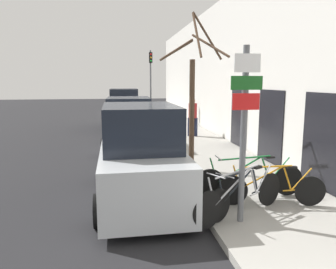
% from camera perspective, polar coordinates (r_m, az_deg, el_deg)
% --- Properties ---
extents(ground_plane, '(80.00, 80.00, 0.00)m').
position_cam_1_polar(ground_plane, '(13.31, -5.96, -2.75)').
color(ground_plane, black).
extents(sidewalk_curb, '(3.20, 32.00, 0.15)m').
position_cam_1_polar(sidewalk_curb, '(16.37, 2.59, -0.19)').
color(sidewalk_curb, '#9E9B93').
rests_on(sidewalk_curb, ground).
extents(building_facade, '(0.23, 32.00, 6.50)m').
position_cam_1_polar(building_facade, '(16.52, 8.78, 10.79)').
color(building_facade, silver).
rests_on(building_facade, ground).
extents(signpost, '(0.58, 0.13, 3.23)m').
position_cam_1_polar(signpost, '(6.05, 13.07, 1.21)').
color(signpost, '#595B60').
rests_on(signpost, sidewalk_curb).
extents(bicycle_0, '(2.23, 1.25, 0.97)m').
position_cam_1_polar(bicycle_0, '(6.61, 12.65, -10.38)').
color(bicycle_0, black).
rests_on(bicycle_0, sidewalk_curb).
extents(bicycle_1, '(1.96, 1.19, 0.89)m').
position_cam_1_polar(bicycle_1, '(6.87, 13.28, -9.91)').
color(bicycle_1, black).
rests_on(bicycle_1, sidewalk_curb).
extents(bicycle_2, '(2.24, 0.57, 0.89)m').
position_cam_1_polar(bicycle_2, '(7.33, 17.55, -8.89)').
color(bicycle_2, black).
rests_on(bicycle_2, sidewalk_curb).
extents(bicycle_3, '(2.57, 0.44, 0.97)m').
position_cam_1_polar(bicycle_3, '(7.66, 14.03, -7.68)').
color(bicycle_3, black).
rests_on(bicycle_3, sidewalk_curb).
extents(parked_car_0, '(2.01, 4.57, 2.24)m').
position_cam_1_polar(parked_car_0, '(7.62, -4.90, -4.04)').
color(parked_car_0, '#B2B7BC').
rests_on(parked_car_0, ground).
extents(parked_car_1, '(2.20, 4.33, 2.12)m').
position_cam_1_polar(parked_car_1, '(13.50, -6.81, 1.60)').
color(parked_car_1, silver).
rests_on(parked_car_1, ground).
extents(parked_car_2, '(2.03, 4.76, 2.34)m').
position_cam_1_polar(parked_car_2, '(19.34, -7.62, 4.14)').
color(parked_car_2, black).
rests_on(parked_car_2, ground).
extents(pedestrian_near, '(0.47, 0.40, 1.81)m').
position_cam_1_polar(pedestrian_near, '(15.67, 4.33, 3.52)').
color(pedestrian_near, '#1E2338').
rests_on(pedestrian_near, sidewalk_curb).
extents(street_tree, '(1.75, 1.70, 4.53)m').
position_cam_1_polar(street_tree, '(9.49, 4.31, 6.32)').
color(street_tree, '#4C3828').
rests_on(street_tree, sidewalk_curb).
extents(traffic_light, '(0.20, 0.30, 4.50)m').
position_cam_1_polar(traffic_light, '(20.79, -3.03, 10.01)').
color(traffic_light, '#595B60').
rests_on(traffic_light, sidewalk_curb).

